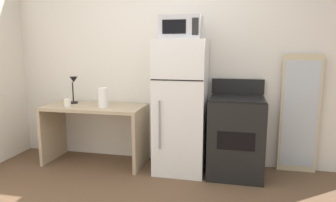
# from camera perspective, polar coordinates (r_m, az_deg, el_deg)

# --- Properties ---
(wall_back_white) EXTENTS (5.00, 0.10, 2.60)m
(wall_back_white) POSITION_cam_1_polar(r_m,az_deg,el_deg) (4.00, 1.03, 7.31)
(wall_back_white) COLOR silver
(wall_back_white) RESTS_ON ground
(desk) EXTENTS (1.26, 0.58, 0.75)m
(desk) POSITION_cam_1_polar(r_m,az_deg,el_deg) (4.07, -13.26, -3.85)
(desk) COLOR tan
(desk) RESTS_ON ground
(desk_lamp) EXTENTS (0.14, 0.12, 0.35)m
(desk_lamp) POSITION_cam_1_polar(r_m,az_deg,el_deg) (4.21, -16.96, 2.78)
(desk_lamp) COLOR black
(desk_lamp) RESTS_ON desk
(paper_towel_roll) EXTENTS (0.11, 0.11, 0.24)m
(paper_towel_roll) POSITION_cam_1_polar(r_m,az_deg,el_deg) (3.88, -11.89, 0.62)
(paper_towel_roll) COLOR white
(paper_towel_roll) RESTS_ON desk
(coffee_mug) EXTENTS (0.08, 0.08, 0.09)m
(coffee_mug) POSITION_cam_1_polar(r_m,az_deg,el_deg) (4.04, -17.99, -0.32)
(coffee_mug) COLOR white
(coffee_mug) RESTS_ON desk
(refrigerator) EXTENTS (0.59, 0.61, 1.57)m
(refrigerator) POSITION_cam_1_polar(r_m,az_deg,el_deg) (3.68, 2.42, -1.04)
(refrigerator) COLOR white
(refrigerator) RESTS_ON ground
(microwave) EXTENTS (0.46, 0.35, 0.26)m
(microwave) POSITION_cam_1_polar(r_m,az_deg,el_deg) (3.60, 2.47, 13.34)
(microwave) COLOR #B7B7BC
(microwave) RESTS_ON refrigerator
(oven_range) EXTENTS (0.62, 0.61, 1.10)m
(oven_range) POSITION_cam_1_polar(r_m,az_deg,el_deg) (3.69, 12.36, -6.28)
(oven_range) COLOR black
(oven_range) RESTS_ON ground
(leaning_mirror) EXTENTS (0.44, 0.03, 1.40)m
(leaning_mirror) POSITION_cam_1_polar(r_m,az_deg,el_deg) (3.96, 23.03, -2.29)
(leaning_mirror) COLOR #C6B793
(leaning_mirror) RESTS_ON ground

